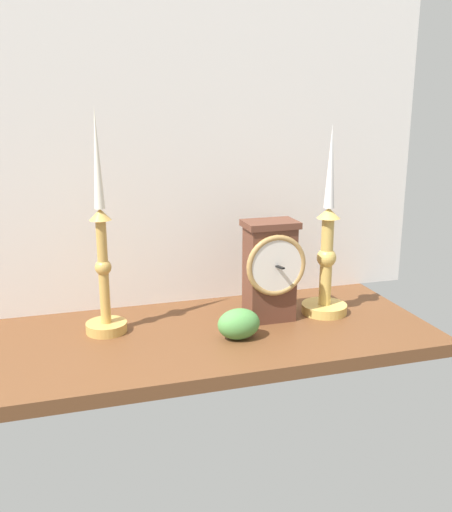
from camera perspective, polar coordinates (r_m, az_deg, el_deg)
ground_plane at (r=105.62cm, az=-6.49°, el=-8.50°), size 100.00×36.00×2.40cm
back_wall at (r=115.47cm, az=-8.70°, el=10.75°), size 120.00×2.00×65.00cm
mantel_clock at (r=109.55cm, az=4.39°, el=-1.32°), size 11.58×9.15×19.25cm
candlestick_tall_left at (r=104.74cm, az=-12.00°, el=-0.71°), size 7.44×7.44×40.10cm
candlestick_tall_center at (r=114.13cm, az=9.84°, el=-0.31°), size 8.96×8.96×36.73cm
ivy_sprig at (r=102.77cm, az=1.27°, el=-6.69°), size 7.65×5.35×5.53cm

